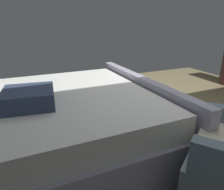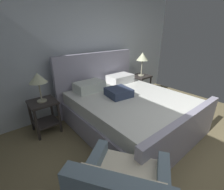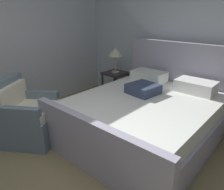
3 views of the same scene
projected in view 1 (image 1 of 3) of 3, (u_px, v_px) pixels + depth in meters
name	position (u px, v px, depth m)	size (l,w,h in m)	color
ground_plane	(162.00, 121.00, 2.85)	(4.83, 5.47, 0.02)	olive
bed	(42.00, 124.00, 1.99)	(1.96, 2.21, 1.29)	#A7A3B9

